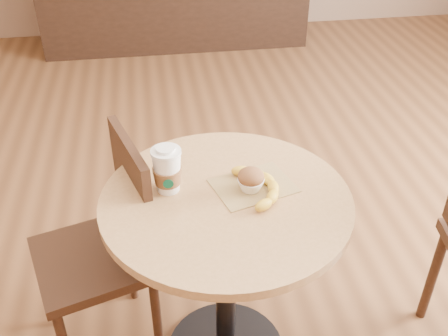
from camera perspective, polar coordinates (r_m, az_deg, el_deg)
name	(u,v)px	position (r m, az deg, el deg)	size (l,w,h in m)	color
cafe_table	(226,245)	(1.71, 0.21, -8.35)	(0.77, 0.77, 0.75)	black
chair_left	(108,244)	(1.87, -12.53, -8.07)	(0.47, 0.47, 0.86)	#362013
kraft_bag	(253,186)	(1.63, 3.21, -1.92)	(0.24, 0.18, 0.00)	#987B49
coffee_cup	(167,171)	(1.58, -6.20, -0.35)	(0.09, 0.09, 0.15)	white
muffin	(251,180)	(1.59, 2.94, -1.28)	(0.08, 0.08, 0.07)	white
banana	(259,186)	(1.60, 3.88, -2.02)	(0.14, 0.24, 0.03)	yellow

